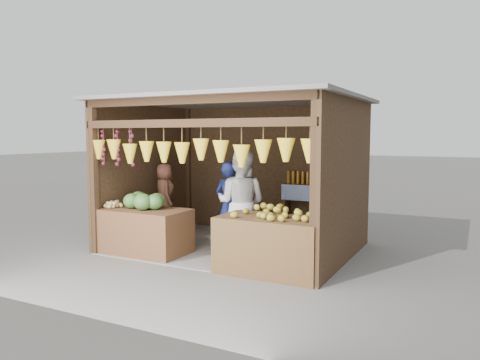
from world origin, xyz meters
name	(u,v)px	position (x,y,z in m)	size (l,w,h in m)	color
ground	(235,248)	(0.00, 0.00, 0.00)	(80.00, 80.00, 0.00)	#514F49
stall_structure	(232,156)	(-0.03, -0.04, 1.67)	(4.30, 3.30, 2.66)	slate
back_shelf	(315,195)	(1.05, 1.28, 0.87)	(1.25, 0.32, 1.32)	#382314
counter_left	(145,231)	(-1.20, -1.04, 0.38)	(1.49, 0.85, 0.77)	#4E301A
counter_right	(272,245)	(1.19, -1.10, 0.42)	(1.56, 0.85, 0.83)	#463017
stool	(166,231)	(-1.56, 0.04, 0.16)	(0.34, 0.34, 0.32)	black
man_standing	(230,206)	(-0.04, -0.13, 0.79)	(0.57, 0.38, 1.57)	#131A48
woman_standing	(241,203)	(0.32, -0.39, 0.89)	(0.87, 0.68, 1.79)	silver
vendor_seated	(165,193)	(-1.56, 0.04, 0.90)	(0.57, 0.37, 1.17)	brown
melon_pile	(145,199)	(-1.24, -0.98, 0.93)	(1.00, 0.50, 0.32)	#1B5316
tanfruit_pile	(115,204)	(-1.78, -1.13, 0.83)	(0.34, 0.40, 0.13)	tan
mango_pile	(276,211)	(1.26, -1.13, 0.94)	(1.40, 0.64, 0.22)	#B87218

